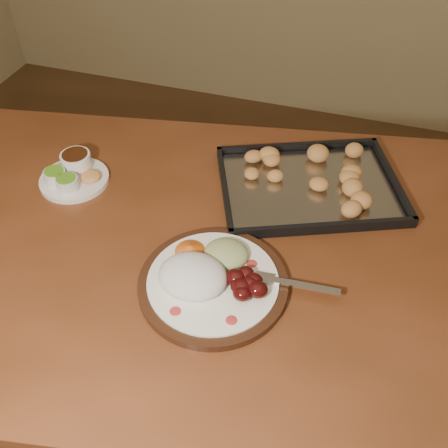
% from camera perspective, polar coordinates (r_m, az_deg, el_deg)
% --- Properties ---
extents(dining_table, '(1.64, 1.16, 0.75)m').
position_cam_1_polar(dining_table, '(1.14, -3.65, -5.32)').
color(dining_table, brown).
rests_on(dining_table, ground).
extents(dinner_plate, '(0.39, 0.29, 0.07)m').
position_cam_1_polar(dinner_plate, '(0.97, -1.55, -6.18)').
color(dinner_plate, '#31190D').
rests_on(dinner_plate, dining_table).
extents(condiment_saucer, '(0.16, 0.16, 0.06)m').
position_cam_1_polar(condiment_saucer, '(1.25, -16.88, 5.50)').
color(condiment_saucer, white).
rests_on(condiment_saucer, dining_table).
extents(baking_tray, '(0.50, 0.44, 0.04)m').
position_cam_1_polar(baking_tray, '(1.19, 9.67, 4.49)').
color(baking_tray, black).
rests_on(baking_tray, dining_table).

